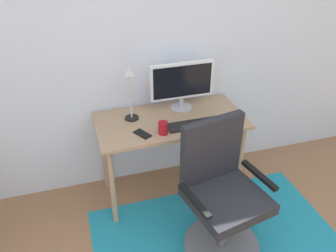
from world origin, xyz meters
The scene contains 10 objects.
wall_back centered at (0.00, 2.20, 1.30)m, with size 6.00×0.10×2.60m, color silver.
area_rug centered at (0.16, 1.20, 0.00)m, with size 1.88×1.12×0.01m, color teal.
desk centered at (-0.02, 1.84, 0.66)m, with size 1.21×0.59×0.75m.
monitor centered at (0.12, 1.99, 0.99)m, with size 0.53×0.18×0.41m.
keyboard centered at (0.13, 1.69, 0.76)m, with size 0.43×0.13×0.02m, color black.
computer_mouse centered at (0.40, 1.68, 0.77)m, with size 0.06×0.10×0.03m, color white.
coffee_cup centered at (-0.14, 1.65, 0.80)m, with size 0.07×0.07×0.10m, color #A4131F.
cell_phone centered at (-0.29, 1.68, 0.76)m, with size 0.07×0.14×0.01m, color black.
desk_lamp centered at (-0.32, 1.93, 1.06)m, with size 0.11×0.11×0.45m.
office_chair centered at (0.14, 1.16, 0.42)m, with size 0.63×0.58×1.02m.
Camera 1 is at (-0.74, -0.48, 2.18)m, focal length 37.32 mm.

